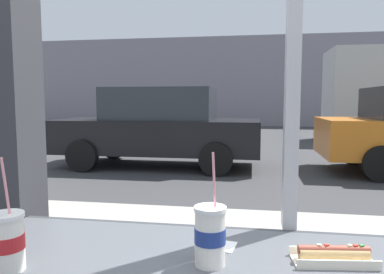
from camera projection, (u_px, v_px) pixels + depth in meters
The scene contains 8 objects.
ground_plane at pixel (257, 157), 9.23m from camera, with size 60.00×60.00×0.00m, color #38383A.
sidewalk_strip at pixel (267, 269), 2.94m from camera, with size 16.00×2.80×0.12m, color #9E998E.
building_facade_far at pixel (255, 82), 20.99m from camera, with size 28.00×1.20×5.03m, color gray.
soda_cup_left at pixel (7, 241), 1.00m from camera, with size 0.10×0.10×0.32m.
soda_cup_right at pixel (210, 235), 1.03m from camera, with size 0.09×0.09×0.33m.
hotdog_tray_far at pixel (333, 255), 1.05m from camera, with size 0.24×0.13×0.05m.
napkin_wrapper at pixel (217, 245), 1.18m from camera, with size 0.12×0.09×0.00m, color white.
parked_car_black at pixel (159, 127), 7.85m from camera, with size 4.31×1.89×1.68m.
Camera 1 is at (-0.14, -1.28, 1.40)m, focal length 34.27 mm.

